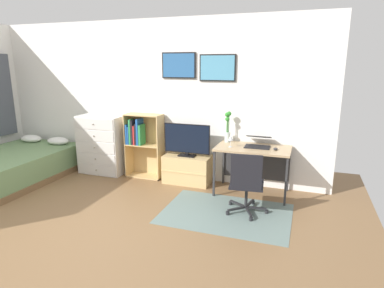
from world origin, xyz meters
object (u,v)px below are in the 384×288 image
at_px(television, 187,140).
at_px(desk, 254,154).
at_px(laptop, 258,142).
at_px(dresser, 102,145).
at_px(wine_glass, 230,138).
at_px(office_chair, 246,182).
at_px(bed, 16,165).
at_px(bamboo_vase, 228,126).
at_px(bookshelf, 142,141).
at_px(tv_stand, 187,169).
at_px(computer_mouse, 276,149).

xyz_separation_m(television, desk, (1.10, -0.02, -0.13)).
distance_m(desk, laptop, 0.20).
bearing_deg(desk, dresser, 179.41).
bearing_deg(wine_glass, office_chair, -60.60).
height_order(dresser, wine_glass, dresser).
distance_m(television, desk, 1.11).
height_order(television, laptop, television).
xyz_separation_m(desk, office_chair, (0.05, -0.84, -0.15)).
height_order(bed, bamboo_vase, bamboo_vase).
height_order(bookshelf, tv_stand, bookshelf).
relative_size(bed, wine_glass, 11.08).
bearing_deg(bed, bookshelf, 21.86).
distance_m(bed, computer_mouse, 4.42).
relative_size(computer_mouse, bamboo_vase, 0.21).
height_order(desk, bamboo_vase, bamboo_vase).
bearing_deg(office_chair, dresser, 156.56).
relative_size(desk, wine_glass, 6.15).
height_order(dresser, bamboo_vase, bamboo_vase).
bearing_deg(bamboo_vase, tv_stand, -171.57).
xyz_separation_m(bed, bamboo_vase, (3.57, 0.89, 0.75)).
height_order(desk, wine_glass, wine_glass).
bearing_deg(desk, bed, -169.47).
xyz_separation_m(tv_stand, computer_mouse, (1.44, -0.16, 0.52)).
xyz_separation_m(bookshelf, television, (0.88, -0.07, 0.09)).
bearing_deg(dresser, television, -0.25).
xyz_separation_m(tv_stand, laptop, (1.16, -0.02, 0.57)).
relative_size(bookshelf, television, 1.43).
height_order(bookshelf, computer_mouse, bookshelf).
relative_size(bed, computer_mouse, 19.17).
xyz_separation_m(dresser, wine_glass, (2.43, -0.20, 0.34)).
height_order(desk, computer_mouse, computer_mouse).
bearing_deg(television, tv_stand, 90.00).
height_order(bookshelf, wine_glass, bookshelf).
distance_m(bookshelf, computer_mouse, 2.33).
bearing_deg(wine_glass, bookshelf, 170.91).
bearing_deg(tv_stand, bamboo_vase, 8.43).
xyz_separation_m(tv_stand, office_chair, (1.15, -0.88, 0.22)).
bearing_deg(dresser, computer_mouse, -2.73).
distance_m(computer_mouse, bamboo_vase, 0.86).
relative_size(bookshelf, wine_glass, 6.24).
bearing_deg(desk, bookshelf, 177.23).
relative_size(bed, bookshelf, 1.77).
distance_m(bed, dresser, 1.50).
bearing_deg(television, bed, -165.24).
bearing_deg(laptop, computer_mouse, -28.27).
bearing_deg(desk, office_chair, -86.82).
bearing_deg(bamboo_vase, computer_mouse, -18.28).
distance_m(tv_stand, office_chair, 1.47).
relative_size(office_chair, wine_glass, 4.78).
xyz_separation_m(bed, computer_mouse, (4.35, 0.63, 0.51)).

